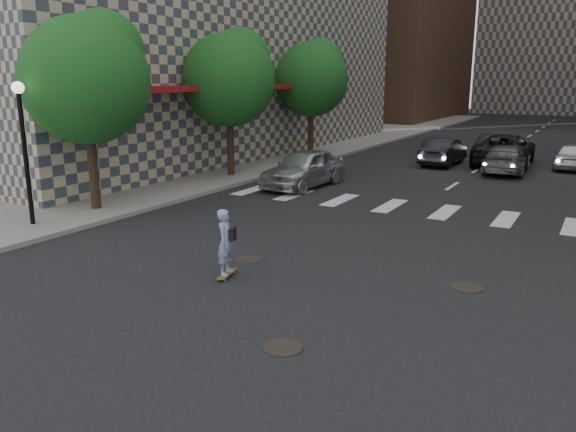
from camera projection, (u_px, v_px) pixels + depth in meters
name	position (u px, v px, depth m)	size (l,w,h in m)	color
ground	(293.00, 289.00, 12.34)	(160.00, 160.00, 0.00)	black
sidewalk_left	(249.00, 149.00, 36.17)	(13.00, 80.00, 0.15)	gray
lamppost	(23.00, 133.00, 16.65)	(0.36, 0.36, 4.28)	black
tree_a	(90.00, 74.00, 18.44)	(4.20, 4.20, 6.60)	#382619
tree_b	(231.00, 75.00, 25.18)	(4.20, 4.20, 6.60)	#382619
tree_c	(313.00, 76.00, 31.92)	(4.20, 4.20, 6.60)	#382619
manhole_a	(283.00, 347.00, 9.65)	(0.70, 0.70, 0.02)	black
manhole_b	(248.00, 260.00, 14.31)	(0.70, 0.70, 0.02)	black
manhole_c	(467.00, 287.00, 12.43)	(0.70, 0.70, 0.02)	black
skateboarder	(226.00, 242.00, 12.90)	(0.49, 0.84, 1.62)	brown
silver_sedan	(304.00, 168.00, 23.84)	(1.90, 4.73, 1.61)	silver
traffic_car_a	(443.00, 151.00, 29.99)	(1.51, 4.34, 1.43)	black
traffic_car_b	(507.00, 159.00, 27.45)	(1.93, 4.74, 1.38)	#53565B
traffic_car_c	(504.00, 149.00, 29.98)	(2.72, 5.90, 1.64)	black
traffic_car_d	(575.00, 155.00, 28.54)	(1.64, 4.08, 1.39)	silver
traffic_car_e	(495.00, 144.00, 33.55)	(1.43, 4.09, 1.35)	black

